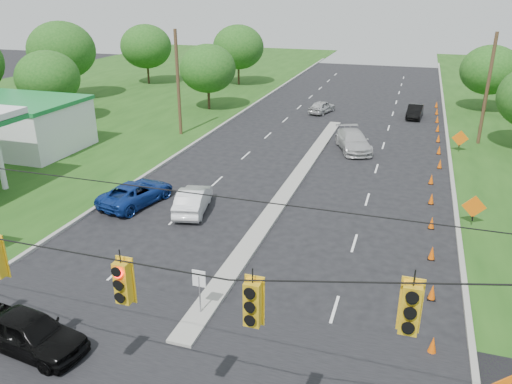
% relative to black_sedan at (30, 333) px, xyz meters
% --- Properties ---
extents(curb_left, '(0.25, 110.00, 0.16)m').
position_rel_black_sedan_xyz_m(curb_left, '(-5.20, 27.72, -0.74)').
color(curb_left, gray).
rests_on(curb_left, ground).
extents(curb_right, '(0.25, 110.00, 0.16)m').
position_rel_black_sedan_xyz_m(curb_right, '(15.00, 27.72, -0.74)').
color(curb_right, gray).
rests_on(curb_right, ground).
extents(median, '(1.00, 34.00, 0.18)m').
position_rel_black_sedan_xyz_m(median, '(4.90, 18.72, -0.74)').
color(median, gray).
rests_on(median, ground).
extents(median_sign, '(0.55, 0.06, 2.05)m').
position_rel_black_sedan_xyz_m(median_sign, '(4.90, 3.72, 0.72)').
color(median_sign, gray).
rests_on(median_sign, ground).
extents(signal_span, '(25.60, 0.32, 9.00)m').
position_rel_black_sedan_xyz_m(signal_span, '(4.85, -3.28, 4.23)').
color(signal_span, '#422D1C').
rests_on(signal_span, ground).
extents(utility_pole_far_left, '(0.28, 0.28, 9.00)m').
position_rel_black_sedan_xyz_m(utility_pole_far_left, '(-7.60, 27.72, 3.76)').
color(utility_pole_far_left, '#422D1C').
rests_on(utility_pole_far_left, ground).
extents(utility_pole_far_right, '(0.28, 0.28, 9.00)m').
position_rel_black_sedan_xyz_m(utility_pole_far_right, '(17.40, 32.72, 3.76)').
color(utility_pole_far_right, '#422D1C').
rests_on(utility_pole_far_right, ground).
extents(cone_1, '(0.32, 0.32, 0.70)m').
position_rel_black_sedan_xyz_m(cone_1, '(13.63, 4.22, -0.39)').
color(cone_1, '#E75607').
rests_on(cone_1, ground).
extents(cone_2, '(0.32, 0.32, 0.70)m').
position_rel_black_sedan_xyz_m(cone_2, '(13.63, 7.72, -0.39)').
color(cone_2, '#E75607').
rests_on(cone_2, ground).
extents(cone_3, '(0.32, 0.32, 0.70)m').
position_rel_black_sedan_xyz_m(cone_3, '(13.63, 11.22, -0.39)').
color(cone_3, '#E75607').
rests_on(cone_3, ground).
extents(cone_4, '(0.32, 0.32, 0.70)m').
position_rel_black_sedan_xyz_m(cone_4, '(13.63, 14.72, -0.39)').
color(cone_4, '#E75607').
rests_on(cone_4, ground).
extents(cone_5, '(0.32, 0.32, 0.70)m').
position_rel_black_sedan_xyz_m(cone_5, '(13.63, 18.22, -0.39)').
color(cone_5, '#E75607').
rests_on(cone_5, ground).
extents(cone_6, '(0.32, 0.32, 0.70)m').
position_rel_black_sedan_xyz_m(cone_6, '(13.63, 21.72, -0.39)').
color(cone_6, '#E75607').
rests_on(cone_6, ground).
extents(cone_7, '(0.32, 0.32, 0.70)m').
position_rel_black_sedan_xyz_m(cone_7, '(14.23, 25.22, -0.39)').
color(cone_7, '#E75607').
rests_on(cone_7, ground).
extents(cone_8, '(0.32, 0.32, 0.70)m').
position_rel_black_sedan_xyz_m(cone_8, '(14.23, 28.72, -0.39)').
color(cone_8, '#E75607').
rests_on(cone_8, ground).
extents(cone_9, '(0.32, 0.32, 0.70)m').
position_rel_black_sedan_xyz_m(cone_9, '(14.23, 32.22, -0.39)').
color(cone_9, '#E75607').
rests_on(cone_9, ground).
extents(cone_10, '(0.32, 0.32, 0.70)m').
position_rel_black_sedan_xyz_m(cone_10, '(14.23, 35.72, -0.39)').
color(cone_10, '#E75607').
rests_on(cone_10, ground).
extents(cone_11, '(0.32, 0.32, 0.70)m').
position_rel_black_sedan_xyz_m(cone_11, '(14.23, 39.22, -0.39)').
color(cone_11, '#E75607').
rests_on(cone_11, ground).
extents(cone_12, '(0.32, 0.32, 0.70)m').
position_rel_black_sedan_xyz_m(cone_12, '(14.23, 42.72, -0.39)').
color(cone_12, '#E75607').
rests_on(cone_12, ground).
extents(cone_13, '(0.32, 0.32, 0.70)m').
position_rel_black_sedan_xyz_m(cone_13, '(14.23, 46.22, -0.39)').
color(cone_13, '#E75607').
rests_on(cone_13, ground).
extents(work_sign_1, '(1.27, 0.58, 1.37)m').
position_rel_black_sedan_xyz_m(work_sign_1, '(15.70, 15.72, 0.35)').
color(work_sign_1, black).
rests_on(work_sign_1, ground).
extents(work_sign_2, '(1.27, 0.58, 1.37)m').
position_rel_black_sedan_xyz_m(work_sign_2, '(15.70, 29.72, 0.35)').
color(work_sign_2, black).
rests_on(work_sign_2, ground).
extents(tree_2, '(5.88, 5.88, 6.86)m').
position_rel_black_sedan_xyz_m(tree_2, '(-21.10, 27.72, 3.60)').
color(tree_2, black).
rests_on(tree_2, ground).
extents(tree_3, '(7.56, 7.56, 8.82)m').
position_rel_black_sedan_xyz_m(tree_3, '(-27.10, 37.72, 4.84)').
color(tree_3, black).
rests_on(tree_3, ground).
extents(tree_4, '(6.72, 6.72, 7.84)m').
position_rel_black_sedan_xyz_m(tree_4, '(-23.10, 49.72, 4.22)').
color(tree_4, black).
rests_on(tree_4, ground).
extents(tree_5, '(5.88, 5.88, 6.86)m').
position_rel_black_sedan_xyz_m(tree_5, '(-9.10, 37.72, 3.60)').
color(tree_5, black).
rests_on(tree_5, ground).
extents(tree_6, '(6.72, 6.72, 7.84)m').
position_rel_black_sedan_xyz_m(tree_6, '(-11.10, 52.72, 4.22)').
color(tree_6, black).
rests_on(tree_6, ground).
extents(tree_12, '(5.88, 5.88, 6.86)m').
position_rel_black_sedan_xyz_m(tree_12, '(18.90, 45.72, 3.60)').
color(tree_12, black).
rests_on(tree_12, ground).
extents(black_sedan, '(4.53, 2.26, 1.48)m').
position_rel_black_sedan_xyz_m(black_sedan, '(0.00, 0.00, 0.00)').
color(black_sedan, black).
rests_on(black_sedan, ground).
extents(white_sedan, '(2.41, 4.57, 1.43)m').
position_rel_black_sedan_xyz_m(white_sedan, '(0.42, 12.85, -0.02)').
color(white_sedan, white).
rests_on(white_sedan, ground).
extents(blue_pickup, '(3.31, 5.39, 1.39)m').
position_rel_black_sedan_xyz_m(blue_pickup, '(-3.29, 12.81, -0.04)').
color(blue_pickup, navy).
rests_on(blue_pickup, ground).
extents(silver_car_far, '(3.91, 5.76, 1.55)m').
position_rel_black_sedan_xyz_m(silver_car_far, '(7.64, 27.71, 0.03)').
color(silver_car_far, '#B2B2B2').
rests_on(silver_car_far, ground).
extents(silver_car_oncoming, '(2.53, 4.07, 1.29)m').
position_rel_black_sedan_xyz_m(silver_car_oncoming, '(2.76, 39.81, -0.09)').
color(silver_car_oncoming, '#ABABAB').
rests_on(silver_car_oncoming, ground).
extents(dark_car_receding, '(1.66, 4.08, 1.32)m').
position_rel_black_sedan_xyz_m(dark_car_receding, '(12.06, 40.57, -0.08)').
color(dark_car_receding, black).
rests_on(dark_car_receding, ground).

